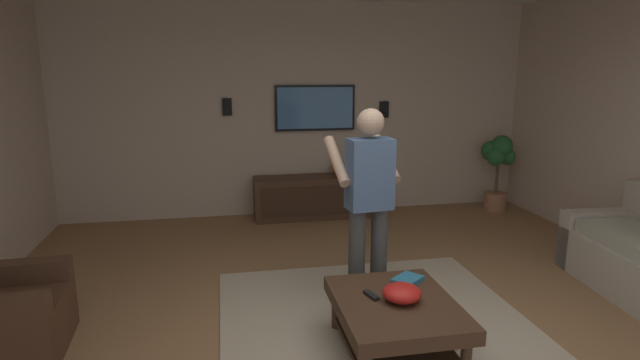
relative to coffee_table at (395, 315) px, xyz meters
name	(u,v)px	position (x,y,z in m)	size (l,w,h in m)	color
ground_plane	(385,359)	(-0.05, 0.08, -0.30)	(8.97, 8.97, 0.00)	olive
wall_back_tv	(300,110)	(3.74, 0.08, 1.11)	(0.10, 6.44, 2.80)	#BCA893
area_rug	(385,338)	(0.20, 0.00, -0.29)	(2.86, 2.39, 0.01)	tan
coffee_table	(395,315)	(0.00, 0.00, 0.00)	(1.00, 0.80, 0.40)	#422B1C
media_console	(319,197)	(3.40, -0.11, -0.02)	(0.45, 1.70, 0.55)	#422B1C
tv	(315,108)	(3.64, -0.11, 1.14)	(0.05, 1.07, 0.60)	black
person_standing	(368,195)	(0.85, -0.04, 0.64)	(0.58, 0.58, 1.64)	#3F3F3F
potted_plant_tall	(498,162)	(3.22, -2.57, 0.40)	(0.39, 0.43, 1.06)	#9E6B4C
bowl	(402,293)	(-0.01, -0.04, 0.16)	(0.26, 0.26, 0.12)	red
remote_white	(392,297)	(0.04, 0.01, 0.12)	(0.15, 0.04, 0.02)	white
remote_black	(371,295)	(0.09, 0.15, 0.12)	(0.15, 0.04, 0.02)	black
book	(408,280)	(0.28, -0.19, 0.12)	(0.22, 0.16, 0.04)	teal
vase_round	(339,167)	(3.45, -0.40, 0.36)	(0.22, 0.22, 0.22)	orange
wall_speaker_left	(384,110)	(3.66, -1.07, 1.10)	(0.06, 0.12, 0.22)	black
wall_speaker_right	(227,107)	(3.66, 1.04, 1.16)	(0.06, 0.12, 0.22)	black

